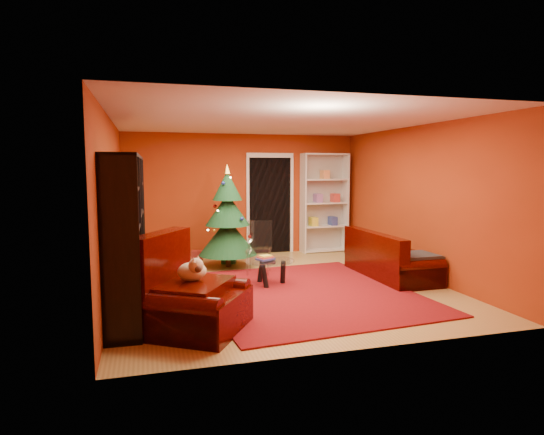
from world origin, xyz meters
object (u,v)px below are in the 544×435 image
object	(u,v)px
rug	(305,292)
sofa	(391,254)
media_unit	(127,234)
gift_box_teal	(168,259)
armchair	(194,292)
acrylic_chair	(259,251)
coffee_table	(269,272)
gift_box_green	(229,256)
christmas_tree	(228,217)
white_bookshelf	(324,203)
gift_box_red	(197,256)
dog	(192,271)

from	to	relation	value
rug	sofa	size ratio (longest dim) A/B	1.88
rug	media_unit	size ratio (longest dim) A/B	1.34
rug	gift_box_teal	bearing A→B (deg)	127.83
armchair	acrylic_chair	bearing A→B (deg)	3.10
rug	armchair	xyz separation A→B (m)	(-1.77, -1.15, 0.45)
gift_box_teal	coffee_table	xyz separation A→B (m)	(1.50, -1.86, 0.07)
media_unit	armchair	size ratio (longest dim) A/B	2.27
sofa	acrylic_chair	size ratio (longest dim) A/B	2.22
rug	sofa	world-z (taller)	sofa
armchair	sofa	bearing A→B (deg)	-32.13
sofa	gift_box_green	bearing A→B (deg)	51.43
gift_box_teal	gift_box_green	xyz separation A→B (m)	(1.17, 0.04, 0.00)
rug	christmas_tree	distance (m)	2.45
christmas_tree	armchair	bearing A→B (deg)	-106.46
gift_box_teal	sofa	world-z (taller)	sofa
christmas_tree	media_unit	bearing A→B (deg)	-127.66
white_bookshelf	acrylic_chair	bearing A→B (deg)	-139.07
white_bookshelf	sofa	world-z (taller)	white_bookshelf
gift_box_green	white_bookshelf	world-z (taller)	white_bookshelf
media_unit	christmas_tree	bearing A→B (deg)	53.38
media_unit	coffee_table	world-z (taller)	media_unit
armchair	acrylic_chair	size ratio (longest dim) A/B	1.38
rug	gift_box_red	bearing A→B (deg)	115.10
christmas_tree	gift_box_green	world-z (taller)	christmas_tree
gift_box_teal	sofa	size ratio (longest dim) A/B	0.14
sofa	christmas_tree	bearing A→B (deg)	58.04
white_bookshelf	sofa	distance (m)	2.67
gift_box_teal	rug	bearing A→B (deg)	-52.17
white_bookshelf	sofa	xyz separation A→B (m)	(0.20, -2.57, -0.69)
armchair	sofa	distance (m)	3.93
gift_box_teal	gift_box_red	bearing A→B (deg)	32.09
gift_box_green	white_bookshelf	xyz separation A→B (m)	(2.29, 0.66, 0.96)
sofa	coffee_table	xyz separation A→B (m)	(-2.17, 0.02, -0.19)
sofa	armchair	bearing A→B (deg)	114.92
armchair	sofa	xyz separation A→B (m)	(3.54, 1.72, -0.05)
gift_box_green	gift_box_red	world-z (taller)	gift_box_green
christmas_tree	gift_box_green	size ratio (longest dim) A/B	7.16
media_unit	gift_box_green	bearing A→B (deg)	56.39
media_unit	christmas_tree	xyz separation A→B (m)	(1.72, 2.23, -0.07)
rug	media_unit	xyz separation A→B (m)	(-2.53, -0.12, 1.01)
gift_box_green	acrylic_chair	size ratio (longest dim) A/B	0.32
gift_box_red	sofa	size ratio (longest dim) A/B	0.11
gift_box_red	dog	world-z (taller)	dog
gift_box_green	sofa	size ratio (longest dim) A/B	0.14
christmas_tree	white_bookshelf	bearing A→B (deg)	23.49
gift_box_teal	acrylic_chair	world-z (taller)	acrylic_chair
armchair	coffee_table	xyz separation A→B (m)	(1.37, 1.74, -0.25)
dog	acrylic_chair	world-z (taller)	acrylic_chair
media_unit	gift_box_red	bearing A→B (deg)	68.59
media_unit	acrylic_chair	bearing A→B (deg)	35.61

